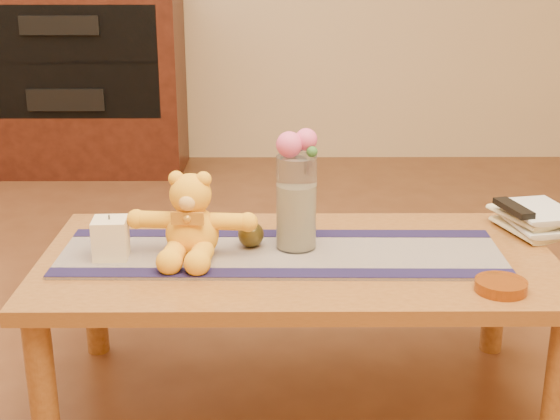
{
  "coord_description": "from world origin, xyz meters",
  "views": [
    {
      "loc": [
        -0.06,
        -1.98,
        1.25
      ],
      "look_at": [
        -0.05,
        0.0,
        0.58
      ],
      "focal_mm": 50.01,
      "sensor_mm": 36.0,
      "label": 1
    }
  ],
  "objects_px": {
    "book_bottom": "(509,231)",
    "tv_remote": "(514,208)",
    "amber_dish": "(501,286)",
    "glass_vase": "(296,203)",
    "teddy_bear": "(192,216)",
    "bronze_ball": "(251,234)",
    "pillar_candle": "(111,238)"
  },
  "relations": [
    {
      "from": "teddy_bear",
      "to": "bronze_ball",
      "type": "xyz_separation_m",
      "value": [
        0.16,
        0.06,
        -0.07
      ]
    },
    {
      "from": "tv_remote",
      "to": "amber_dish",
      "type": "distance_m",
      "value": 0.42
    },
    {
      "from": "teddy_bear",
      "to": "pillar_candle",
      "type": "bearing_deg",
      "value": -170.42
    },
    {
      "from": "bronze_ball",
      "to": "book_bottom",
      "type": "relative_size",
      "value": 0.32
    },
    {
      "from": "glass_vase",
      "to": "book_bottom",
      "type": "xyz_separation_m",
      "value": [
        0.63,
        0.12,
        -0.13
      ]
    },
    {
      "from": "glass_vase",
      "to": "tv_remote",
      "type": "relative_size",
      "value": 1.62
    },
    {
      "from": "glass_vase",
      "to": "book_bottom",
      "type": "distance_m",
      "value": 0.65
    },
    {
      "from": "book_bottom",
      "to": "pillar_candle",
      "type": "bearing_deg",
      "value": 172.12
    },
    {
      "from": "pillar_candle",
      "to": "amber_dish",
      "type": "distance_m",
      "value": 1.01
    },
    {
      "from": "glass_vase",
      "to": "amber_dish",
      "type": "bearing_deg",
      "value": -29.37
    },
    {
      "from": "pillar_candle",
      "to": "book_bottom",
      "type": "distance_m",
      "value": 1.14
    },
    {
      "from": "book_bottom",
      "to": "amber_dish",
      "type": "bearing_deg",
      "value": -125.98
    },
    {
      "from": "glass_vase",
      "to": "amber_dish",
      "type": "relative_size",
      "value": 2.04
    },
    {
      "from": "book_bottom",
      "to": "teddy_bear",
      "type": "bearing_deg",
      "value": 173.31
    },
    {
      "from": "teddy_bear",
      "to": "book_bottom",
      "type": "bearing_deg",
      "value": 15.85
    },
    {
      "from": "teddy_bear",
      "to": "glass_vase",
      "type": "xyz_separation_m",
      "value": [
        0.28,
        0.05,
        0.02
      ]
    },
    {
      "from": "bronze_ball",
      "to": "pillar_candle",
      "type": "bearing_deg",
      "value": -168.82
    },
    {
      "from": "glass_vase",
      "to": "teddy_bear",
      "type": "bearing_deg",
      "value": -169.53
    },
    {
      "from": "pillar_candle",
      "to": "glass_vase",
      "type": "distance_m",
      "value": 0.51
    },
    {
      "from": "tv_remote",
      "to": "amber_dish",
      "type": "relative_size",
      "value": 1.26
    },
    {
      "from": "amber_dish",
      "to": "glass_vase",
      "type": "bearing_deg",
      "value": 150.63
    },
    {
      "from": "teddy_bear",
      "to": "book_bottom",
      "type": "height_order",
      "value": "teddy_bear"
    },
    {
      "from": "book_bottom",
      "to": "tv_remote",
      "type": "relative_size",
      "value": 1.39
    },
    {
      "from": "teddy_bear",
      "to": "bronze_ball",
      "type": "bearing_deg",
      "value": 25.4
    },
    {
      "from": "glass_vase",
      "to": "tv_remote",
      "type": "xyz_separation_m",
      "value": [
        0.63,
        0.11,
        -0.05
      ]
    },
    {
      "from": "bronze_ball",
      "to": "amber_dish",
      "type": "height_order",
      "value": "bronze_ball"
    },
    {
      "from": "teddy_bear",
      "to": "book_bottom",
      "type": "distance_m",
      "value": 0.93
    },
    {
      "from": "teddy_bear",
      "to": "glass_vase",
      "type": "distance_m",
      "value": 0.29
    },
    {
      "from": "glass_vase",
      "to": "tv_remote",
      "type": "height_order",
      "value": "glass_vase"
    },
    {
      "from": "bronze_ball",
      "to": "book_bottom",
      "type": "distance_m",
      "value": 0.76
    },
    {
      "from": "bronze_ball",
      "to": "amber_dish",
      "type": "bearing_deg",
      "value": -24.58
    },
    {
      "from": "amber_dish",
      "to": "tv_remote",
      "type": "bearing_deg",
      "value": 70.56
    }
  ]
}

